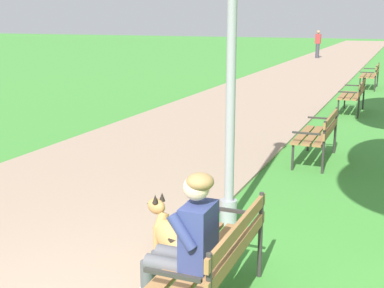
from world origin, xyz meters
TOP-DOWN VIEW (x-y plane):
  - paved_path at (-2.36, 24.00)m, footprint 4.13×60.00m
  - park_bench_near at (0.43, 1.24)m, footprint 0.55×1.50m
  - park_bench_mid at (0.46, 6.31)m, footprint 0.55×1.50m
  - park_bench_far at (0.53, 11.35)m, footprint 0.55×1.50m
  - park_bench_furthest at (0.60, 16.44)m, footprint 0.55×1.50m
  - person_seated_on_near_bench at (0.22, 1.06)m, footprint 0.74×0.49m
  - dog_shepherd at (-0.26, 1.84)m, footprint 0.79×0.46m
  - lamp_post_near at (-0.08, 3.08)m, footprint 0.24×0.24m
  - pedestrian_distant at (-3.31, 29.18)m, footprint 0.32×0.22m

SIDE VIEW (x-z plane):
  - paved_path at x=-2.36m, z-range 0.00..0.04m
  - dog_shepherd at x=-0.26m, z-range -0.09..0.61m
  - park_bench_near at x=0.43m, z-range 0.09..0.94m
  - park_bench_mid at x=0.46m, z-range 0.09..0.94m
  - park_bench_far at x=0.53m, z-range 0.09..0.94m
  - park_bench_furthest at x=0.60m, z-range 0.09..0.94m
  - person_seated_on_near_bench at x=0.22m, z-range 0.06..1.31m
  - pedestrian_distant at x=-3.31m, z-range 0.02..1.67m
  - lamp_post_near at x=-0.08m, z-range 0.07..4.23m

